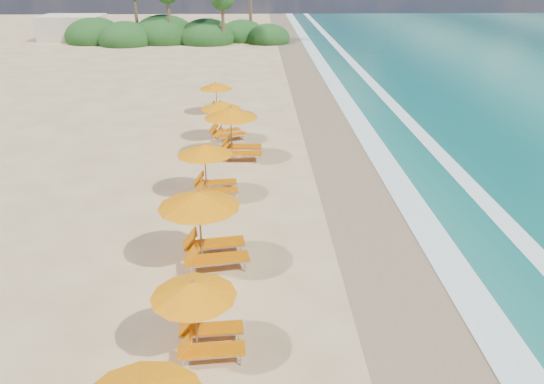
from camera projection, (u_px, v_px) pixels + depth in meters
ground at (272, 222)px, 19.11m from camera, size 160.00×160.00×0.00m
wet_sand at (381, 220)px, 19.23m from camera, size 4.00×160.00×0.01m
surf_foam at (453, 219)px, 19.30m from camera, size 4.00×160.00×0.01m
station_2 at (202, 312)px, 12.37m from camera, size 2.33×2.18×2.06m
station_3 at (206, 222)px, 15.99m from camera, size 3.01×2.86×2.54m
station_4 at (210, 166)px, 20.83m from camera, size 2.55×2.40×2.24m
station_5 at (235, 129)px, 24.75m from camera, size 2.79×2.58×2.56m
station_6 at (224, 117)px, 27.41m from camera, size 2.84×2.82×2.16m
station_7 at (219, 96)px, 31.98m from camera, size 2.40×2.28×2.04m
treeline at (173, 34)px, 59.98m from camera, size 25.80×8.80×9.74m
beach_building at (73, 28)px, 61.73m from camera, size 7.00×5.00×2.80m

